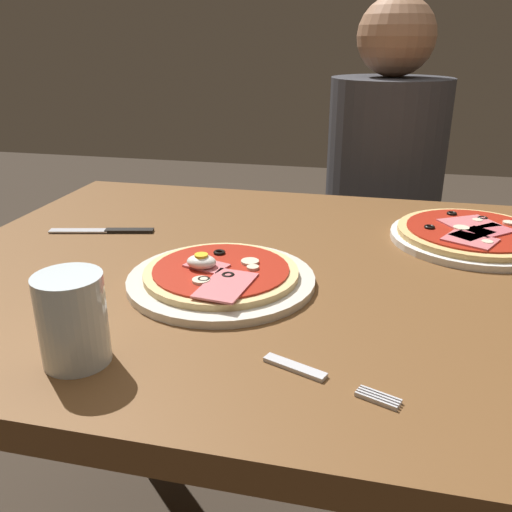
% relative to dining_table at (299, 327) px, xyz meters
% --- Properties ---
extents(dining_table, '(1.19, 0.87, 0.74)m').
position_rel_dining_table_xyz_m(dining_table, '(0.00, 0.00, 0.00)').
color(dining_table, brown).
rests_on(dining_table, ground).
extents(pizza_foreground, '(0.28, 0.28, 0.05)m').
position_rel_dining_table_xyz_m(pizza_foreground, '(-0.11, -0.09, 0.12)').
color(pizza_foreground, silver).
rests_on(pizza_foreground, dining_table).
extents(pizza_across_left, '(0.29, 0.29, 0.03)m').
position_rel_dining_table_xyz_m(pizza_across_left, '(0.28, 0.18, 0.12)').
color(pizza_across_left, white).
rests_on(pizza_across_left, dining_table).
extents(water_glass_near, '(0.08, 0.08, 0.10)m').
position_rel_dining_table_xyz_m(water_glass_near, '(-0.21, -0.33, 0.16)').
color(water_glass_near, silver).
rests_on(water_glass_near, dining_table).
extents(fork, '(0.15, 0.07, 0.00)m').
position_rel_dining_table_xyz_m(fork, '(0.06, -0.30, 0.11)').
color(fork, silver).
rests_on(fork, dining_table).
extents(knife, '(0.19, 0.06, 0.01)m').
position_rel_dining_table_xyz_m(knife, '(-0.38, 0.08, 0.11)').
color(knife, silver).
rests_on(knife, dining_table).
extents(diner_person, '(0.32, 0.32, 1.18)m').
position_rel_dining_table_xyz_m(diner_person, '(0.12, 0.73, -0.06)').
color(diner_person, black).
rests_on(diner_person, ground).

